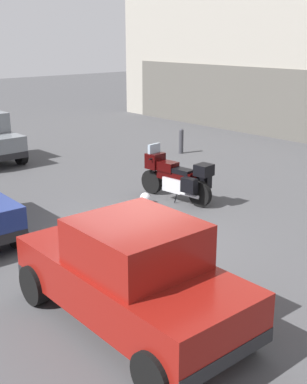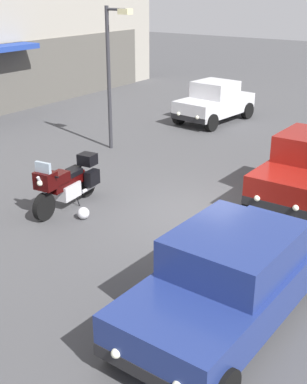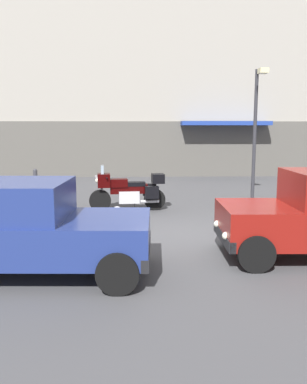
# 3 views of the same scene
# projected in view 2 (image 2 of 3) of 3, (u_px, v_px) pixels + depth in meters

# --- Properties ---
(ground_plane) EXTENTS (80.00, 80.00, 0.00)m
(ground_plane) POSITION_uv_depth(u_px,v_px,m) (201.00, 215.00, 11.86)
(ground_plane) COLOR #424244
(motorcycle) EXTENTS (2.26, 0.84, 1.36)m
(motorcycle) POSITION_uv_depth(u_px,v_px,m) (67.00, 183.00, 12.08)
(motorcycle) COLOR black
(motorcycle) RESTS_ON ground
(helmet) EXTENTS (0.28, 0.28, 0.28)m
(helmet) POSITION_uv_depth(u_px,v_px,m) (83.00, 213.00, 11.61)
(helmet) COLOR silver
(helmet) RESTS_ON ground
(car_sedan_far) EXTENTS (4.63, 2.05, 1.56)m
(car_sedan_far) POSITION_uv_depth(u_px,v_px,m) (233.00, 276.00, 7.90)
(car_sedan_far) COLOR navy
(car_sedan_far) RESTS_ON ground
(car_compact_side) EXTENTS (3.59, 2.03, 1.56)m
(car_compact_side) POSITION_uv_depth(u_px,v_px,m) (215.00, 102.00, 19.67)
(car_compact_side) COLOR silver
(car_compact_side) RESTS_ON ground
(streetlamp_curbside) EXTENTS (0.28, 0.94, 4.41)m
(streetlamp_curbside) POSITION_uv_depth(u_px,v_px,m) (112.00, 64.00, 15.62)
(streetlamp_curbside) COLOR #2D2D33
(streetlamp_curbside) RESTS_ON ground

